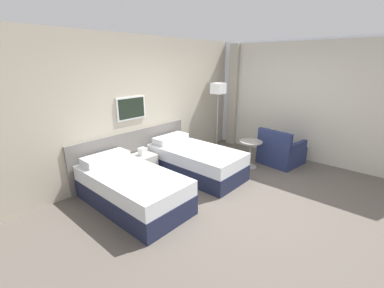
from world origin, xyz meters
The scene contains 9 objects.
ground_plane centered at (0.00, 0.00, 0.00)m, with size 16.00×16.00×0.00m, color #5B544C.
wall_headboard centered at (-0.03, 2.23, 1.30)m, with size 10.00×0.10×2.70m.
wall_window centered at (2.59, -0.04, 1.34)m, with size 0.21×4.71×2.70m.
bed_near_door centered at (-1.34, 1.23, 0.29)m, with size 0.98×1.91×0.69m.
bed_near_window centered at (0.22, 1.23, 0.29)m, with size 0.98×1.91×0.69m.
nightstand centered at (-0.56, 1.92, 0.24)m, with size 0.41×0.42×0.61m.
floor_lamp centered at (1.55, 1.66, 1.49)m, with size 0.28×0.28×1.73m.
side_table centered at (1.30, 0.58, 0.41)m, with size 0.49×0.49×0.59m.
armchair centered at (1.94, 0.17, 0.26)m, with size 0.92×0.89×0.82m.
Camera 1 is at (-3.45, -1.93, 2.23)m, focal length 24.00 mm.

